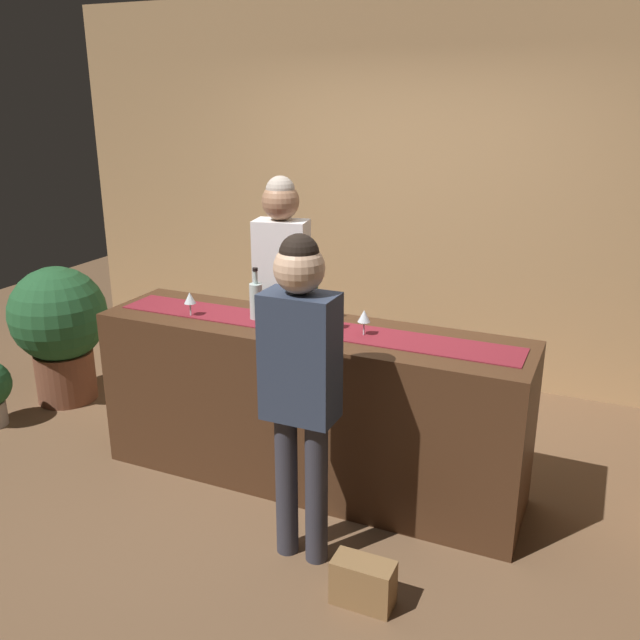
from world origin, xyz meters
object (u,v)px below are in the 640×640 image
object	(u,v)px
wine_bottle_clear	(256,300)
bartender	(282,277)
customer_sipping	(300,370)
potted_plant_tall	(59,325)
wine_glass_near_customer	(190,299)
wine_glass_mid_counter	(364,317)
handbag	(363,583)
wine_bottle_green	(312,303)
wine_glass_far_end	(335,311)

from	to	relation	value
wine_bottle_clear	bartender	bearing A→B (deg)	102.86
customer_sipping	potted_plant_tall	xyz separation A→B (m)	(-2.39, 0.93, -0.41)
wine_glass_near_customer	bartender	distance (m)	0.73
customer_sipping	wine_glass_near_customer	bearing A→B (deg)	150.82
wine_glass_mid_counter	handbag	world-z (taller)	wine_glass_mid_counter
bartender	customer_sipping	size ratio (longest dim) A/B	1.05
bartender	potted_plant_tall	size ratio (longest dim) A/B	1.68
wine_bottle_green	wine_bottle_clear	xyz separation A→B (m)	(-0.31, -0.08, 0.00)
wine_glass_near_customer	wine_glass_mid_counter	distance (m)	1.03
wine_bottle_green	wine_glass_near_customer	world-z (taller)	wine_bottle_green
bartender	potted_plant_tall	bearing A→B (deg)	0.31
wine_bottle_clear	wine_glass_near_customer	world-z (taller)	wine_bottle_clear
wine_bottle_green	bartender	bearing A→B (deg)	131.53
wine_bottle_green	bartender	size ratio (longest dim) A/B	0.18
wine_bottle_clear	customer_sipping	distance (m)	0.88
wine_glass_far_end	wine_glass_mid_counter	bearing A→B (deg)	-10.72
wine_bottle_clear	handbag	bearing A→B (deg)	-40.86
wine_glass_near_customer	wine_glass_mid_counter	bearing A→B (deg)	5.37
wine_bottle_green	wine_glass_mid_counter	world-z (taller)	wine_bottle_green
wine_glass_mid_counter	handbag	xyz separation A→B (m)	(0.33, -0.84, -0.96)
wine_bottle_green	wine_bottle_clear	size ratio (longest dim) A/B	1.00
wine_bottle_clear	bartender	world-z (taller)	bartender
wine_bottle_green	customer_sipping	world-z (taller)	customer_sipping
customer_sipping	potted_plant_tall	bearing A→B (deg)	159.00
potted_plant_tall	customer_sipping	bearing A→B (deg)	-21.26
wine_bottle_clear	wine_glass_mid_counter	xyz separation A→B (m)	(0.66, -0.01, -0.01)
bartender	customer_sipping	bearing A→B (deg)	110.39
wine_bottle_green	wine_glass_near_customer	bearing A→B (deg)	-164.27
handbag	customer_sipping	bearing A→B (deg)	153.32
wine_glass_near_customer	potted_plant_tall	xyz separation A→B (m)	(-1.43, 0.39, -0.48)
wine_glass_far_end	handbag	size ratio (longest dim) A/B	0.51
wine_glass_far_end	bartender	world-z (taller)	bartender
bartender	handbag	size ratio (longest dim) A/B	6.08
potted_plant_tall	wine_glass_far_end	bearing A→B (deg)	-6.40
bartender	potted_plant_tall	xyz separation A→B (m)	(-1.67, -0.30, -0.47)
customer_sipping	handbag	distance (m)	0.99
wine_glass_near_customer	wine_glass_mid_counter	size ratio (longest dim) A/B	1.00
wine_glass_far_end	handbag	xyz separation A→B (m)	(0.51, -0.87, -0.96)
wine_glass_near_customer	wine_glass_mid_counter	xyz separation A→B (m)	(1.03, 0.10, 0.00)
wine_glass_far_end	customer_sipping	size ratio (longest dim) A/B	0.09
wine_glass_near_customer	wine_glass_far_end	size ratio (longest dim) A/B	1.00
wine_glass_near_customer	wine_glass_mid_counter	world-z (taller)	same
wine_glass_mid_counter	potted_plant_tall	bearing A→B (deg)	173.28
wine_glass_near_customer	handbag	bearing A→B (deg)	-28.65
wine_glass_far_end	wine_bottle_green	bearing A→B (deg)	160.12
wine_glass_mid_counter	wine_glass_far_end	xyz separation A→B (m)	(-0.18, 0.03, 0.00)
customer_sipping	potted_plant_tall	world-z (taller)	customer_sipping
wine_bottle_green	wine_glass_mid_counter	distance (m)	0.36
wine_bottle_green	bartender	world-z (taller)	bartender
wine_bottle_clear	wine_glass_far_end	size ratio (longest dim) A/B	2.10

